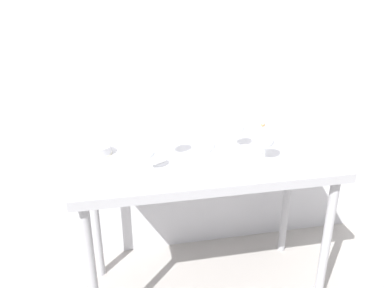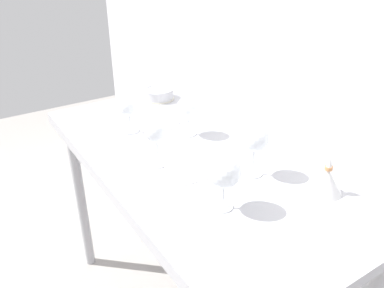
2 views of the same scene
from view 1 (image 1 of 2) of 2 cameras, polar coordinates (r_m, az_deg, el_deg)
The scene contains 12 objects.
ground_plane at distance 2.57m, azimuth 1.79°, elevation -20.83°, with size 6.00×6.00×0.00m, color #9C9792.
back_wall at distance 2.40m, azimuth -0.54°, elevation 11.34°, with size 3.80×0.04×2.60m, color silver.
steel_counter at distance 2.10m, azimuth 2.09°, elevation -4.91°, with size 1.40×0.65×0.90m.
wine_glass_far_right at distance 2.17m, azimuth 6.82°, elevation 2.57°, with size 0.09×0.09×0.18m.
wine_glass_near_right at distance 2.03m, azimuth 11.06°, elevation 0.68°, with size 0.10×0.10×0.18m.
wine_glass_far_left at distance 2.07m, azimuth -2.91°, elevation 1.18°, with size 0.09×0.09×0.16m.
wine_glass_near_left at distance 1.89m, azimuth -6.69°, elevation -1.18°, with size 0.08×0.08×0.15m.
wine_glass_near_center at distance 1.89m, azimuth 2.26°, elevation -0.33°, with size 0.09×0.09×0.18m.
tasting_sheet_upper at distance 2.07m, azimuth 3.92°, elevation -2.06°, with size 0.18×0.25×0.00m, color white.
tasting_sheet_lower at distance 2.08m, azimuth -7.94°, elevation -2.12°, with size 0.18×0.26×0.00m, color white.
tasting_bowl at distance 2.17m, azimuth -13.96°, elevation -0.77°, with size 0.15×0.15×0.05m.
decanter_funnel at distance 2.37m, azimuth 10.61°, elevation 1.82°, with size 0.11×0.11×0.13m.
Camera 1 is at (-0.45, -1.82, 1.75)m, focal length 35.27 mm.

